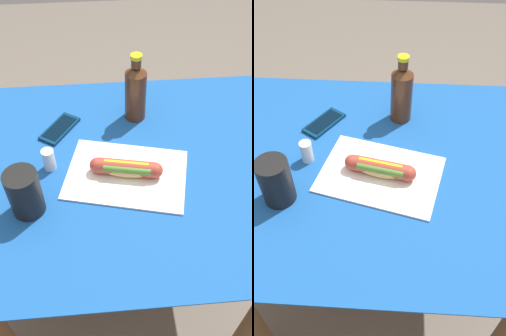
{
  "view_description": "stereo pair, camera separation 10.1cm",
  "coord_description": "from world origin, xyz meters",
  "views": [
    {
      "loc": [
        0.06,
        0.73,
        1.57
      ],
      "look_at": [
        0.0,
        0.04,
        0.81
      ],
      "focal_mm": 38.85,
      "sensor_mm": 36.0,
      "label": 1
    },
    {
      "loc": [
        -0.04,
        0.73,
        1.57
      ],
      "look_at": [
        0.0,
        0.04,
        0.81
      ],
      "focal_mm": 38.85,
      "sensor_mm": 36.0,
      "label": 2
    }
  ],
  "objects": [
    {
      "name": "soda_bottle",
      "position": [
        -0.05,
        -0.22,
        0.88
      ],
      "size": [
        0.07,
        0.07,
        0.23
      ],
      "color": "#4C2814",
      "rests_on": "dining_table"
    },
    {
      "name": "dining_table",
      "position": [
        0.0,
        0.0,
        0.63
      ],
      "size": [
        1.06,
        0.86,
        0.78
      ],
      "color": "brown",
      "rests_on": "ground"
    },
    {
      "name": "drinking_cup",
      "position": [
        0.27,
        0.14,
        0.85
      ],
      "size": [
        0.09,
        0.09,
        0.14
      ],
      "primitive_type": "cylinder",
      "color": "black",
      "rests_on": "dining_table"
    },
    {
      "name": "salt_shaker",
      "position": [
        0.22,
        -0.01,
        0.81
      ],
      "size": [
        0.04,
        0.04,
        0.07
      ],
      "primitive_type": "cylinder",
      "color": "silver",
      "rests_on": "dining_table"
    },
    {
      "name": "paper_wrapper",
      "position": [
        0.0,
        0.04,
        0.78
      ],
      "size": [
        0.39,
        0.31,
        0.01
      ],
      "primitive_type": "cube",
      "rotation": [
        0.0,
        0.0,
        -0.24
      ],
      "color": "white",
      "rests_on": "dining_table"
    },
    {
      "name": "cell_phone",
      "position": [
        0.2,
        -0.18,
        0.79
      ],
      "size": [
        0.13,
        0.16,
        0.01
      ],
      "color": "#0A2D4C",
      "rests_on": "dining_table"
    },
    {
      "name": "hot_dog",
      "position": [
        0.0,
        0.04,
        0.81
      ],
      "size": [
        0.21,
        0.09,
        0.05
      ],
      "color": "tan",
      "rests_on": "paper_wrapper"
    },
    {
      "name": "ground_plane",
      "position": [
        0.0,
        0.0,
        0.0
      ],
      "size": [
        6.0,
        6.0,
        0.0
      ],
      "primitive_type": "plane",
      "color": "#6B6056",
      "rests_on": "ground"
    }
  ]
}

